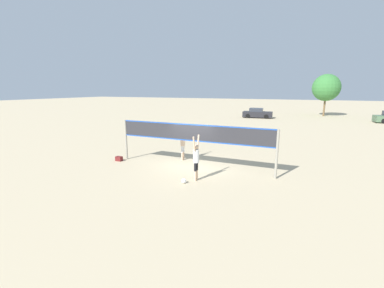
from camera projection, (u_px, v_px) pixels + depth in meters
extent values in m
plane|color=#C6B28C|center=(192.00, 168.00, 14.33)|extent=(200.00, 200.00, 0.00)
cylinder|color=gray|center=(126.00, 140.00, 15.84)|extent=(0.13, 0.13, 2.45)
cylinder|color=gray|center=(277.00, 154.00, 12.30)|extent=(0.13, 0.13, 2.45)
cube|color=#2D2D33|center=(192.00, 133.00, 13.91)|extent=(8.80, 0.02, 0.94)
cube|color=#1E4CB2|center=(192.00, 125.00, 13.82)|extent=(8.80, 0.03, 0.06)
cube|color=#1E4CB2|center=(192.00, 141.00, 14.00)|extent=(8.80, 0.03, 0.06)
cylinder|color=beige|center=(195.00, 176.00, 12.20)|extent=(0.11, 0.11, 0.49)
cylinder|color=black|center=(195.00, 167.00, 12.11)|extent=(0.12, 0.12, 0.40)
cylinder|color=beige|center=(197.00, 175.00, 12.38)|extent=(0.11, 0.11, 0.49)
cylinder|color=black|center=(197.00, 166.00, 12.29)|extent=(0.12, 0.12, 0.40)
cylinder|color=white|center=(196.00, 156.00, 12.09)|extent=(0.28, 0.28, 0.63)
sphere|color=beige|center=(196.00, 147.00, 12.00)|extent=(0.24, 0.24, 0.24)
cylinder|color=beige|center=(194.00, 144.00, 11.74)|extent=(0.08, 0.22, 0.71)
cylinder|color=beige|center=(198.00, 142.00, 12.17)|extent=(0.08, 0.22, 0.71)
cylinder|color=beige|center=(184.00, 156.00, 15.90)|extent=(0.11, 0.11, 0.49)
cylinder|color=white|center=(183.00, 149.00, 15.80)|extent=(0.12, 0.12, 0.40)
cylinder|color=beige|center=(182.00, 156.00, 15.72)|extent=(0.11, 0.11, 0.49)
cylinder|color=white|center=(182.00, 149.00, 15.62)|extent=(0.12, 0.12, 0.40)
cylinder|color=beige|center=(183.00, 141.00, 15.60)|extent=(0.28, 0.28, 0.64)
sphere|color=beige|center=(183.00, 134.00, 15.51)|extent=(0.25, 0.25, 0.25)
cylinder|color=beige|center=(184.00, 130.00, 15.69)|extent=(0.08, 0.23, 0.71)
cylinder|color=beige|center=(181.00, 131.00, 15.25)|extent=(0.08, 0.23, 0.71)
sphere|color=white|center=(184.00, 181.00, 11.91)|extent=(0.23, 0.23, 0.23)
cube|color=maroon|center=(119.00, 159.00, 15.62)|extent=(0.39, 0.26, 0.27)
cube|color=#232328|center=(257.00, 114.00, 38.73)|extent=(4.42, 2.11, 0.81)
cube|color=#2D333D|center=(256.00, 110.00, 38.66)|extent=(2.06, 1.79, 0.52)
cylinder|color=black|center=(267.00, 115.00, 39.12)|extent=(0.66, 0.27, 0.64)
cylinder|color=black|center=(266.00, 117.00, 37.56)|extent=(0.66, 0.27, 0.64)
cylinder|color=black|center=(249.00, 115.00, 39.99)|extent=(0.66, 0.27, 0.64)
cylinder|color=black|center=(248.00, 116.00, 38.43)|extent=(0.66, 0.27, 0.64)
cylinder|color=black|center=(379.00, 120.00, 33.95)|extent=(0.66, 0.28, 0.64)
cylinder|color=black|center=(384.00, 121.00, 32.37)|extent=(0.66, 0.28, 0.64)
cylinder|color=brown|center=(324.00, 106.00, 40.93)|extent=(0.29, 0.29, 3.34)
sphere|color=#387A38|center=(326.00, 88.00, 40.33)|extent=(4.19, 4.19, 4.19)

